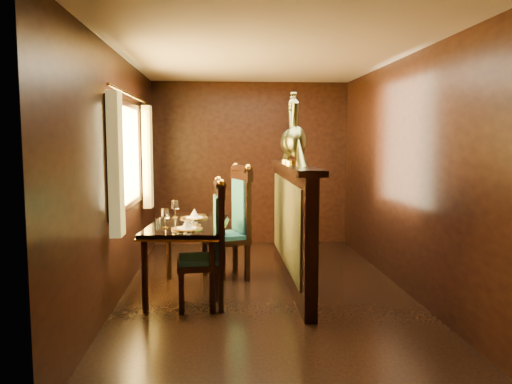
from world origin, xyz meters
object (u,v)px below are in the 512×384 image
(dining_table, at_px, (187,230))
(peacock_right, at_px, (291,130))
(peacock_left, at_px, (296,128))
(chair_left, at_px, (212,240))
(chair_right, at_px, (235,218))

(dining_table, bearing_deg, peacock_right, 27.13)
(peacock_left, bearing_deg, dining_table, -177.15)
(chair_left, height_order, peacock_left, peacock_left)
(peacock_left, distance_m, peacock_right, 0.40)
(chair_right, bearing_deg, peacock_right, -34.93)
(dining_table, height_order, chair_left, chair_left)
(chair_left, bearing_deg, dining_table, 118.67)
(chair_right, bearing_deg, peacock_left, -62.25)
(dining_table, relative_size, peacock_left, 1.74)
(dining_table, xyz_separation_m, chair_left, (0.27, -0.41, -0.03))
(chair_right, xyz_separation_m, peacock_left, (0.62, -0.57, 1.04))
(dining_table, distance_m, chair_right, 0.82)
(peacock_left, bearing_deg, peacock_right, 90.00)
(peacock_left, bearing_deg, chair_left, -152.04)
(chair_right, bearing_deg, chair_left, -123.20)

